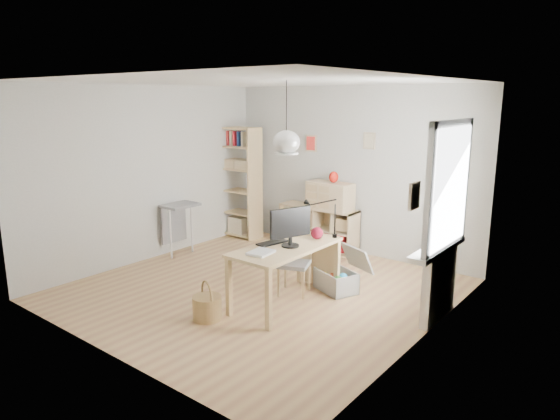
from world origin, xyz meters
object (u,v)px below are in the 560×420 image
Objects in this scene: desk at (286,253)px; tall_bookshelf at (239,178)px; storage_chest at (340,277)px; drawer_chest at (330,196)px; chair at (295,260)px; monitor at (290,225)px; cube_shelf at (318,230)px.

desk is 3.27m from tall_bookshelf.
drawer_chest is at bearing 150.68° from storage_chest.
drawer_chest is (-0.64, 1.82, 0.50)m from chair.
monitor is (0.20, -0.37, 0.58)m from chair.
tall_bookshelf reaches higher than monitor.
drawer_chest is (-0.84, 2.19, -0.08)m from monitor.
desk is at bearing -87.14° from storage_chest.
monitor is 2.35m from drawer_chest.
cube_shelf is 2.58m from monitor.
tall_bookshelf is 2.98m from chair.
desk is 0.75× the size of tall_bookshelf.
chair is at bearing -64.55° from cube_shelf.
storage_chest is (0.29, 0.79, -0.47)m from desk.
drawer_chest is at bearing 87.74° from chair.
desk is 1.95× the size of drawer_chest.
cube_shelf is 1.81× the size of storage_chest.
tall_bookshelf reaches higher than storage_chest.
storage_chest is at bearing -47.64° from cube_shelf.
drawer_chest is (0.24, -0.04, 0.64)m from cube_shelf.
desk is 0.96m from storage_chest.
tall_bookshelf reaches higher than drawer_chest.
cube_shelf is at bearing 114.61° from desk.
storage_chest is at bearing 22.37° from chair.
tall_bookshelf is at bearing -178.72° from storage_chest.
chair is (-0.14, 0.37, -0.22)m from desk.
chair is at bearing -112.67° from storage_chest.
monitor reaches higher than chair.
chair is (2.45, -1.58, -0.65)m from tall_bookshelf.
drawer_chest is (-0.78, 2.19, 0.28)m from desk.
desk is 0.45m from chair.
chair is 1.99m from drawer_chest.
tall_bookshelf is 3.29m from monitor.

